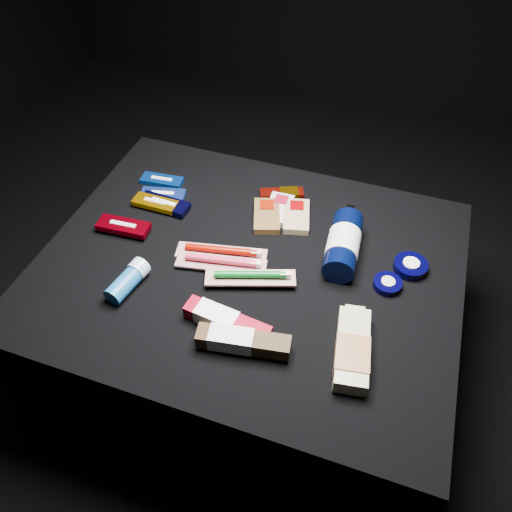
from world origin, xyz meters
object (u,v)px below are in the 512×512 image
(lotion_bottle, at_px, (343,244))
(deodorant_stick, at_px, (128,281))
(bodywash_bottle, at_px, (352,351))
(toothpaste_carton_red, at_px, (224,320))

(lotion_bottle, relative_size, deodorant_stick, 2.04)
(lotion_bottle, distance_m, bodywash_bottle, 0.28)
(lotion_bottle, relative_size, bodywash_bottle, 1.21)
(bodywash_bottle, bearing_deg, deodorant_stick, 169.62)
(deodorant_stick, distance_m, toothpaste_carton_red, 0.24)
(bodywash_bottle, relative_size, toothpaste_carton_red, 1.02)
(bodywash_bottle, distance_m, toothpaste_carton_red, 0.27)
(lotion_bottle, height_order, bodywash_bottle, lotion_bottle)
(deodorant_stick, relative_size, toothpaste_carton_red, 0.60)
(lotion_bottle, bearing_deg, deodorant_stick, -153.80)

